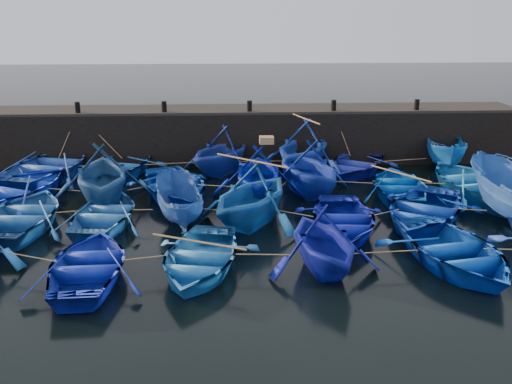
{
  "coord_description": "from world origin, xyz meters",
  "views": [
    {
      "loc": [
        -0.98,
        -17.13,
        7.39
      ],
      "look_at": [
        0.0,
        3.2,
        0.7
      ],
      "focal_mm": 40.0,
      "sensor_mm": 36.0,
      "label": 1
    }
  ],
  "objects_px": {
    "boat_13": "(24,215)",
    "wooden_crate": "(267,140)",
    "boat_0": "(50,165)",
    "boat_8": "(175,186)"
  },
  "relations": [
    {
      "from": "wooden_crate",
      "to": "boat_13",
      "type": "bearing_deg",
      "value": -162.68
    },
    {
      "from": "boat_13",
      "to": "boat_0",
      "type": "bearing_deg",
      "value": -79.41
    },
    {
      "from": "boat_13",
      "to": "wooden_crate",
      "type": "relative_size",
      "value": 8.84
    },
    {
      "from": "boat_13",
      "to": "wooden_crate",
      "type": "bearing_deg",
      "value": -160.14
    },
    {
      "from": "boat_8",
      "to": "boat_13",
      "type": "xyz_separation_m",
      "value": [
        -4.91,
        -3.04,
        -0.01
      ]
    },
    {
      "from": "wooden_crate",
      "to": "boat_8",
      "type": "bearing_deg",
      "value": 174.14
    },
    {
      "from": "boat_0",
      "to": "boat_13",
      "type": "xyz_separation_m",
      "value": [
        0.85,
        -6.04,
        -0.1
      ]
    },
    {
      "from": "boat_0",
      "to": "wooden_crate",
      "type": "height_order",
      "value": "wooden_crate"
    },
    {
      "from": "boat_8",
      "to": "boat_13",
      "type": "height_order",
      "value": "boat_8"
    },
    {
      "from": "boat_0",
      "to": "wooden_crate",
      "type": "distance_m",
      "value": 10.17
    }
  ]
}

